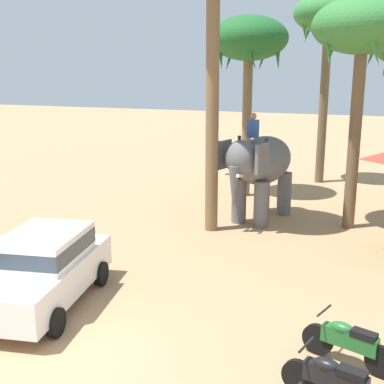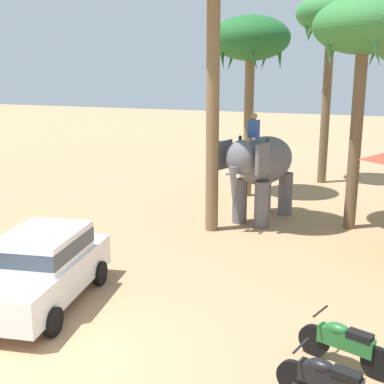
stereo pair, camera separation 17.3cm
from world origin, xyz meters
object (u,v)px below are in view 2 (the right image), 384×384
Objects in this scene: motorcycle_fourth_in_row at (345,343)px; car_sedan_foreground at (43,265)px; palm_tree_far_back at (331,19)px; motorcycle_mid_row at (329,382)px; elephant_with_mahout at (261,166)px; palm_tree_leaning_seaward at (364,32)px; palm_tree_left_of_road at (251,43)px.

car_sedan_foreground is at bearing -178.76° from motorcycle_fourth_in_row.
motorcycle_fourth_in_row is at bearing 1.24° from car_sedan_foreground.
motorcycle_mid_row is at bearing -80.10° from palm_tree_far_back.
palm_tree_far_back is at bearing 99.90° from motorcycle_mid_row.
palm_tree_leaning_seaward reaches higher than elephant_with_mahout.
palm_tree_left_of_road is at bearing 146.88° from palm_tree_leaning_seaward.
motorcycle_fourth_in_row is at bearing -79.04° from palm_tree_far_back.
motorcycle_mid_row is 1.30m from motorcycle_fourth_in_row.
elephant_with_mahout is at bearing 72.81° from car_sedan_foreground.
car_sedan_foreground is at bearing -95.15° from palm_tree_left_of_road.
motorcycle_fourth_in_row is at bearing -83.91° from palm_tree_leaning_seaward.
palm_tree_left_of_road is 0.85× the size of palm_tree_far_back.
palm_tree_left_of_road is 5.54m from palm_tree_leaning_seaward.
car_sedan_foreground is at bearing -107.19° from elephant_with_mahout.
palm_tree_leaning_seaward is (3.09, 0.34, 4.45)m from elephant_with_mahout.
palm_tree_far_back is at bearing 82.62° from elephant_with_mahout.
motorcycle_mid_row is at bearing -67.76° from elephant_with_mahout.
elephant_with_mahout is at bearing -65.22° from palm_tree_left_of_road.
palm_tree_left_of_road is (-1.55, 3.37, 4.37)m from elephant_with_mahout.
palm_tree_far_back is (-2.97, 17.04, 7.09)m from motorcycle_mid_row.
palm_tree_leaning_seaward is at bearing 96.09° from motorcycle_fourth_in_row.
car_sedan_foreground reaches higher than motorcycle_mid_row.
motorcycle_mid_row is 1.01× the size of motorcycle_fourth_in_row.
palm_tree_leaning_seaward is (2.13, -7.08, -1.12)m from palm_tree_far_back.
motorcycle_fourth_in_row is 0.20× the size of palm_tree_far_back.
palm_tree_left_of_road is (-5.49, 12.99, 5.90)m from motorcycle_mid_row.
palm_tree_left_of_road reaches higher than motorcycle_fourth_in_row.
palm_tree_far_back reaches higher than elephant_with_mahout.
palm_tree_leaning_seaward is at bearing 94.87° from motorcycle_mid_row.
motorcycle_mid_row is 15.28m from palm_tree_left_of_road.
palm_tree_leaning_seaward is at bearing -73.29° from palm_tree_far_back.
palm_tree_far_back is at bearing 100.96° from motorcycle_fourth_in_row.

